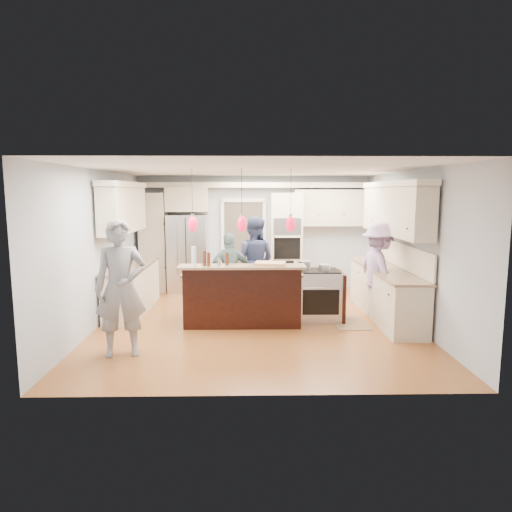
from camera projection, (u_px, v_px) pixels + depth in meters
The scene contains 23 objects.
ground_plane at pixel (256, 322), 8.21m from camera, with size 6.00×6.00×0.00m, color #AE5D2F.
room_shell at pixel (256, 221), 7.96m from camera, with size 5.54×6.04×2.72m.
refrigerator at pixel (188, 253), 10.67m from camera, with size 0.90×0.70×1.80m, color #B7B7BC.
oven_column at pixel (286, 242), 10.70m from camera, with size 0.72×0.69×2.30m.
back_upper_cabinets at pixel (222, 220), 10.69m from camera, with size 5.30×0.61×2.54m.
right_counter_run at pixel (388, 261), 8.41m from camera, with size 0.64×3.10×2.51m.
left_cabinets at pixel (129, 258), 8.81m from camera, with size 0.64×2.30×2.51m.
kitchen_island at pixel (243, 295), 8.21m from camera, with size 2.10×1.46×1.12m.
island_range at pixel (320, 295), 8.31m from camera, with size 0.82×0.71×0.92m.
pendant_lights at pixel (242, 224), 7.45m from camera, with size 1.75×0.15×1.03m.
person_bar_end at pixel (121, 288), 6.42m from camera, with size 0.71×0.47×1.95m, color gray.
person_far_left at pixel (254, 261), 9.38m from camera, with size 0.89×0.69×1.82m, color navy.
person_far_right at pixel (230, 272), 8.93m from camera, with size 0.89×0.37×1.53m, color slate.
person_range_side at pixel (379, 271), 8.33m from camera, with size 1.15×0.66×1.78m, color #B493C6.
floor_rug at pixel (349, 323), 8.11m from camera, with size 0.59×0.87×0.01m, color #987552.
water_bottle at pixel (194, 257), 7.39m from camera, with size 0.08×0.08×0.32m, color silver.
beer_bottle_a at pixel (204, 258), 7.45m from camera, with size 0.06×0.06×0.25m, color #4B1F0D.
beer_bottle_b at pixel (209, 259), 7.40m from camera, with size 0.06×0.06×0.23m, color #4B1F0D.
beer_bottle_c at pixel (227, 259), 7.52m from camera, with size 0.05×0.05×0.21m, color #4B1F0D.
drink_can at pixel (219, 262), 7.47m from camera, with size 0.06×0.06×0.11m, color #B7B7BC.
cutting_board at pixel (270, 263), 7.59m from camera, with size 0.50×0.35×0.04m, color tan.
pot_large at pixel (304, 265), 8.42m from camera, with size 0.24×0.24×0.14m, color #B7B7BC.
pot_small at pixel (324, 267), 8.22m from camera, with size 0.21×0.21×0.10m, color #B7B7BC.
Camera 1 is at (-0.16, -7.96, 2.32)m, focal length 32.00 mm.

